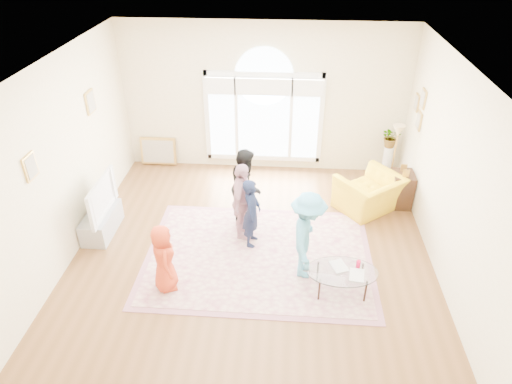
# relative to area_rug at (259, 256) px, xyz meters

# --- Properties ---
(ground) EXTENTS (6.00, 6.00, 0.00)m
(ground) POSITION_rel_area_rug_xyz_m (-0.12, 0.18, -0.01)
(ground) COLOR brown
(ground) RESTS_ON ground
(room_shell) EXTENTS (6.00, 6.00, 6.00)m
(room_shell) POSITION_rel_area_rug_xyz_m (-0.11, 3.01, 1.56)
(room_shell) COLOR beige
(room_shell) RESTS_ON ground
(area_rug) EXTENTS (3.60, 2.60, 0.02)m
(area_rug) POSITION_rel_area_rug_xyz_m (0.00, 0.00, 0.00)
(area_rug) COLOR #C8B29B
(area_rug) RESTS_ON ground
(rug_border) EXTENTS (3.80, 2.80, 0.01)m
(rug_border) POSITION_rel_area_rug_xyz_m (-0.00, 0.00, -0.00)
(rug_border) COLOR #996171
(rug_border) RESTS_ON ground
(tv_console) EXTENTS (0.45, 1.00, 0.42)m
(tv_console) POSITION_rel_area_rug_xyz_m (-2.87, 0.48, 0.20)
(tv_console) COLOR #9B9EA3
(tv_console) RESTS_ON ground
(television) EXTENTS (0.18, 1.15, 0.66)m
(television) POSITION_rel_area_rug_xyz_m (-2.86, 0.48, 0.74)
(television) COLOR black
(television) RESTS_ON tv_console
(coffee_table) EXTENTS (1.08, 0.71, 0.54)m
(coffee_table) POSITION_rel_area_rug_xyz_m (1.30, -0.74, 0.39)
(coffee_table) COLOR silver
(coffee_table) RESTS_ON ground
(armchair) EXTENTS (1.47, 1.44, 0.72)m
(armchair) POSITION_rel_area_rug_xyz_m (2.01, 1.60, 0.35)
(armchair) COLOR yellow
(armchair) RESTS_ON ground
(side_cabinet) EXTENTS (0.40, 0.50, 0.70)m
(side_cabinet) POSITION_rel_area_rug_xyz_m (2.66, 1.81, 0.34)
(side_cabinet) COLOR black
(side_cabinet) RESTS_ON ground
(floor_lamp) EXTENTS (0.28, 0.28, 1.51)m
(floor_lamp) POSITION_rel_area_rug_xyz_m (2.52, 2.23, 1.27)
(floor_lamp) COLOR black
(floor_lamp) RESTS_ON ground
(plant_pedestal) EXTENTS (0.20, 0.20, 0.70)m
(plant_pedestal) POSITION_rel_area_rug_xyz_m (2.58, 2.96, 0.34)
(plant_pedestal) COLOR white
(plant_pedestal) RESTS_ON ground
(potted_plant) EXTENTS (0.50, 0.46, 0.46)m
(potted_plant) POSITION_rel_area_rug_xyz_m (2.58, 2.96, 0.92)
(potted_plant) COLOR #33722D
(potted_plant) RESTS_ON plant_pedestal
(leaning_picture) EXTENTS (0.80, 0.14, 0.62)m
(leaning_picture) POSITION_rel_area_rug_xyz_m (-2.49, 3.08, -0.01)
(leaning_picture) COLOR tan
(leaning_picture) RESTS_ON ground
(child_red) EXTENTS (0.53, 0.64, 1.13)m
(child_red) POSITION_rel_area_rug_xyz_m (-1.36, -0.84, 0.57)
(child_red) COLOR red
(child_red) RESTS_ON area_rug
(child_navy) EXTENTS (0.35, 0.49, 1.26)m
(child_navy) POSITION_rel_area_rug_xyz_m (-0.14, 0.35, 0.64)
(child_navy) COLOR #141B35
(child_navy) RESTS_ON area_rug
(child_black) EXTENTS (0.56, 0.71, 1.45)m
(child_black) POSITION_rel_area_rug_xyz_m (-0.30, 1.05, 0.74)
(child_black) COLOR black
(child_black) RESTS_ON area_rug
(child_pink) EXTENTS (0.45, 0.87, 1.43)m
(child_pink) POSITION_rel_area_rug_xyz_m (-0.33, 0.55, 0.72)
(child_pink) COLOR #C8909E
(child_pink) RESTS_ON area_rug
(child_blue) EXTENTS (0.63, 1.00, 1.48)m
(child_blue) POSITION_rel_area_rug_xyz_m (0.77, -0.36, 0.75)
(child_blue) COLOR #4B9EC2
(child_blue) RESTS_ON area_rug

